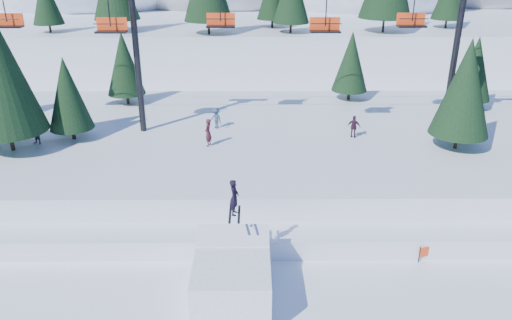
{
  "coord_description": "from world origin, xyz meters",
  "views": [
    {
      "loc": [
        -1.06,
        -16.48,
        14.72
      ],
      "look_at": [
        -0.88,
        6.0,
        5.2
      ],
      "focal_mm": 35.0,
      "sensor_mm": 36.0,
      "label": 1
    }
  ],
  "objects_px": {
    "jump_kicker": "(232,278)",
    "banner_far": "(462,242)",
    "banner_near": "(443,248)",
    "chairlift": "(289,35)"
  },
  "relations": [
    {
      "from": "jump_kicker",
      "to": "banner_far",
      "type": "bearing_deg",
      "value": 18.74
    },
    {
      "from": "banner_near",
      "to": "banner_far",
      "type": "height_order",
      "value": "same"
    },
    {
      "from": "jump_kicker",
      "to": "chairlift",
      "type": "relative_size",
      "value": 0.12
    },
    {
      "from": "chairlift",
      "to": "banner_far",
      "type": "xyz_separation_m",
      "value": [
        8.51,
        -12.16,
        -8.78
      ]
    },
    {
      "from": "banner_far",
      "to": "banner_near",
      "type": "bearing_deg",
      "value": -153.83
    },
    {
      "from": "banner_near",
      "to": "chairlift",
      "type": "bearing_deg",
      "value": 119.76
    },
    {
      "from": "chairlift",
      "to": "banner_near",
      "type": "height_order",
      "value": "chairlift"
    },
    {
      "from": "chairlift",
      "to": "jump_kicker",
      "type": "bearing_deg",
      "value": -101.89
    },
    {
      "from": "jump_kicker",
      "to": "banner_near",
      "type": "relative_size",
      "value": 1.98
    },
    {
      "from": "chairlift",
      "to": "banner_far",
      "type": "distance_m",
      "value": 17.25
    }
  ]
}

